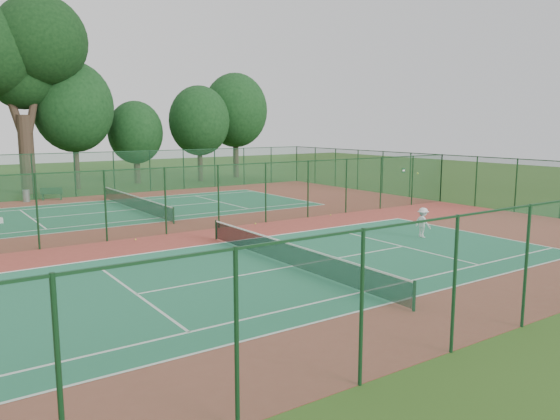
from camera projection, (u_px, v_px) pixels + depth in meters
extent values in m
plane|color=#2A4B17|center=(194.00, 231.00, 29.17)|extent=(120.00, 120.00, 0.00)
cube|color=maroon|center=(194.00, 231.00, 29.17)|extent=(40.00, 36.00, 0.01)
cube|color=#216A4B|center=(291.00, 266.00, 21.84)|extent=(23.77, 10.97, 0.01)
cube|color=#206748|center=(135.00, 209.00, 36.50)|extent=(23.77, 10.97, 0.01)
cube|color=#1A4E2C|center=(95.00, 174.00, 43.56)|extent=(40.00, 0.02, 3.50)
cube|color=#13351E|center=(94.00, 152.00, 43.30)|extent=(40.00, 0.05, 0.05)
cube|color=#194C33|center=(492.00, 275.00, 14.24)|extent=(40.00, 0.02, 3.50)
cube|color=#153B1F|center=(496.00, 210.00, 13.97)|extent=(40.00, 0.05, 0.05)
cube|color=#1B5234|center=(441.00, 178.00, 40.08)|extent=(0.02, 36.00, 3.50)
cube|color=#15391B|center=(442.00, 155.00, 39.81)|extent=(0.05, 36.00, 0.05)
cube|color=#164423|center=(193.00, 199.00, 28.90)|extent=(40.00, 0.02, 3.50)
cube|color=#14371B|center=(192.00, 166.00, 28.63)|extent=(40.00, 0.05, 0.05)
cylinder|color=#12331B|center=(414.00, 296.00, 16.55)|extent=(0.10, 0.10, 0.97)
cylinder|color=#12331B|center=(216.00, 230.00, 26.98)|extent=(0.10, 0.10, 0.97)
cube|color=black|center=(291.00, 255.00, 21.76)|extent=(0.02, 12.80, 0.85)
cube|color=white|center=(292.00, 244.00, 21.70)|extent=(0.04, 12.80, 0.06)
cylinder|color=#133620|center=(174.00, 216.00, 31.21)|extent=(0.10, 0.10, 0.97)
cylinder|color=#133620|center=(106.00, 193.00, 41.64)|extent=(0.10, 0.10, 0.97)
cube|color=black|center=(135.00, 203.00, 36.43)|extent=(0.02, 12.80, 0.85)
cube|color=silver|center=(134.00, 196.00, 36.36)|extent=(0.04, 12.80, 0.06)
imported|color=silver|center=(423.00, 223.00, 27.36)|extent=(0.61, 1.00, 1.51)
cylinder|color=gray|center=(26.00, 196.00, 40.05)|extent=(0.55, 0.55, 0.89)
cube|color=#13371D|center=(43.00, 197.00, 40.96)|extent=(0.21, 0.42, 0.47)
cube|color=#13371D|center=(61.00, 197.00, 41.29)|extent=(0.21, 0.42, 0.47)
cube|color=#13371D|center=(52.00, 193.00, 41.08)|extent=(1.62, 0.92, 0.05)
cube|color=#13371D|center=(51.00, 191.00, 40.85)|extent=(1.50, 0.56, 0.47)
sphere|color=#B5D732|center=(255.00, 224.00, 31.06)|extent=(0.07, 0.07, 0.07)
sphere|color=#C3D631|center=(331.00, 215.00, 34.09)|extent=(0.07, 0.07, 0.07)
sphere|color=#CEE435|center=(136.00, 239.00, 26.84)|extent=(0.07, 0.07, 0.07)
cylinder|color=#33261C|center=(27.00, 155.00, 44.51)|extent=(1.18, 1.18, 6.42)
cylinder|color=#33261C|center=(9.00, 94.00, 43.49)|extent=(2.18, 0.64, 6.39)
cylinder|color=#33261C|center=(36.00, 91.00, 44.08)|extent=(2.03, 0.60, 6.93)
sphere|color=black|center=(41.00, 41.00, 43.82)|extent=(7.28, 7.28, 7.28)
sphere|color=black|center=(22.00, 75.00, 44.33)|extent=(5.57, 5.57, 5.57)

